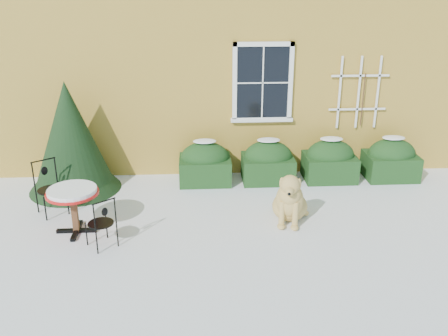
{
  "coord_description": "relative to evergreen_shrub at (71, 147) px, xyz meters",
  "views": [
    {
      "loc": [
        -0.47,
        -7.02,
        4.04
      ],
      "look_at": [
        0.0,
        1.0,
        0.9
      ],
      "focal_mm": 40.0,
      "sensor_mm": 36.0,
      "label": 1
    }
  ],
  "objects": [
    {
      "name": "dog",
      "position": [
        4.02,
        -1.67,
        -0.48
      ],
      "size": [
        0.76,
        1.03,
        0.98
      ],
      "rotation": [
        0.0,
        0.0,
        -0.23
      ],
      "color": "#D9B361",
      "rests_on": "ground"
    },
    {
      "name": "house",
      "position": [
        2.91,
        4.67,
        2.34
      ],
      "size": [
        12.4,
        8.4,
        6.4
      ],
      "color": "gold",
      "rests_on": "ground"
    },
    {
      "name": "patio_chair_near",
      "position": [
        0.94,
        -2.34,
        -0.45
      ],
      "size": [
        0.53,
        0.52,
        0.85
      ],
      "rotation": [
        0.0,
        0.0,
        3.79
      ],
      "color": "black",
      "rests_on": "ground"
    },
    {
      "name": "evergreen_shrub",
      "position": [
        0.0,
        0.0,
        0.0
      ],
      "size": [
        1.8,
        1.8,
        2.18
      ],
      "rotation": [
        0.0,
        0.0,
        0.35
      ],
      "color": "black",
      "rests_on": "ground"
    },
    {
      "name": "patio_chair_far",
      "position": [
        -0.19,
        -1.06,
        -0.39
      ],
      "size": [
        0.6,
        0.6,
        0.98
      ],
      "rotation": [
        0.0,
        0.0,
        0.62
      ],
      "color": "black",
      "rests_on": "ground"
    },
    {
      "name": "ground",
      "position": [
        2.91,
        -2.33,
        -0.88
      ],
      "size": [
        80.0,
        80.0,
        0.0
      ],
      "primitive_type": "plane",
      "color": "white",
      "rests_on": "ground"
    },
    {
      "name": "hedge_row",
      "position": [
        4.56,
        0.22,
        -0.48
      ],
      "size": [
        4.95,
        0.8,
        0.91
      ],
      "color": "black",
      "rests_on": "ground"
    },
    {
      "name": "bistro_table",
      "position": [
        0.4,
        -1.84,
        -0.22
      ],
      "size": [
        0.85,
        0.85,
        0.79
      ],
      "rotation": [
        0.0,
        0.0,
        0.42
      ],
      "color": "black",
      "rests_on": "ground"
    }
  ]
}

